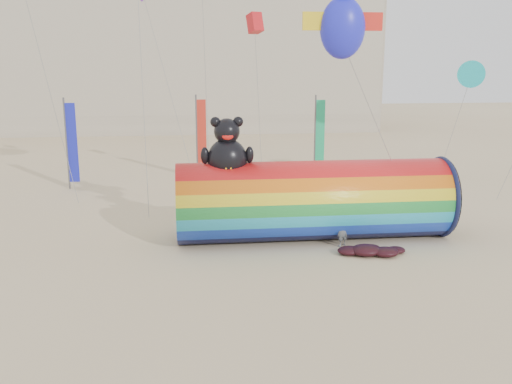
{
  "coord_description": "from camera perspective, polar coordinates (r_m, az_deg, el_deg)",
  "views": [
    {
      "loc": [
        -1.94,
        -18.98,
        7.09
      ],
      "look_at": [
        0.5,
        1.5,
        2.4
      ],
      "focal_mm": 40.0,
      "sensor_mm": 36.0,
      "label": 1
    }
  ],
  "objects": [
    {
      "name": "fabric_bundle",
      "position": [
        22.04,
        11.41,
        -5.75
      ],
      "size": [
        2.62,
        1.35,
        0.41
      ],
      "color": "#3A0A14",
      "rests_on": "ground"
    },
    {
      "name": "festival_banners",
      "position": [
        34.45,
        -5.63,
        5.32
      ],
      "size": [
        15.21,
        2.25,
        5.2
      ],
      "color": "#59595E",
      "rests_on": "ground"
    },
    {
      "name": "kite_handler",
      "position": [
        22.68,
        8.62,
        -3.57
      ],
      "size": [
        0.65,
        0.62,
        1.5
      ],
      "primitive_type": "imported",
      "rotation": [
        0.0,
        0.0,
        3.8
      ],
      "color": "slate",
      "rests_on": "ground"
    },
    {
      "name": "hotel_building",
      "position": [
        65.79,
        -16.16,
        15.13
      ],
      "size": [
        60.4,
        15.4,
        20.6
      ],
      "color": "#B7AD99",
      "rests_on": "ground"
    },
    {
      "name": "ground",
      "position": [
        20.36,
        -0.91,
        -7.57
      ],
      "size": [
        160.0,
        160.0,
        0.0
      ],
      "primitive_type": "plane",
      "color": "#CCB58C",
      "rests_on": "ground"
    },
    {
      "name": "windsock_assembly",
      "position": [
        23.33,
        5.74,
        -0.61
      ],
      "size": [
        11.12,
        3.39,
        5.13
      ],
      "color": "red",
      "rests_on": "ground"
    }
  ]
}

